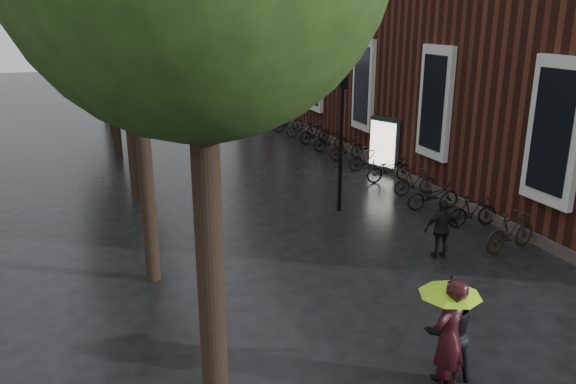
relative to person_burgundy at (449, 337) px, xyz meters
name	(u,v)px	position (x,y,z in m)	size (l,w,h in m)	color
brick_building	(423,8)	(10.74, 18.05, 5.02)	(10.20, 33.20, 12.00)	#38160F
person_burgundy	(449,337)	(0.00, 0.00, 0.00)	(0.71, 0.47, 1.95)	black
person_black	(449,331)	(0.22, 0.29, -0.11)	(0.84, 0.65, 1.72)	black
lime_umbrella	(451,287)	(0.08, 0.17, 0.75)	(0.97, 0.97, 1.44)	black
pedestrian_walking	(442,229)	(2.93, 4.40, -0.23)	(0.88, 0.37, 1.50)	black
parked_bicycles	(365,158)	(4.93, 12.25, -0.50)	(2.06, 16.74, 1.02)	black
ad_lightbox	(386,145)	(5.57, 11.85, 0.06)	(0.31, 1.36, 2.06)	black
lamp_post	(341,132)	(2.07, 8.40, 1.46)	(0.21, 0.21, 4.00)	black
cycle_sign	(143,116)	(-2.74, 16.80, 0.83)	(0.14, 0.50, 2.73)	#262628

